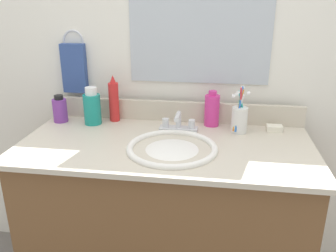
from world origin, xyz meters
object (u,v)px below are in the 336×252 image
(bottle_cream_purple, at_px, (60,110))
(bottle_mouthwash_teal, at_px, (92,108))
(cup_white_ceramic, at_px, (239,118))
(faucet, at_px, (178,124))
(bottle_spray_red, at_px, (114,100))
(hand_towel, at_px, (74,68))
(bottle_soap_pink, at_px, (212,110))
(soap_bar, at_px, (274,128))

(bottle_cream_purple, bearing_deg, bottle_mouthwash_teal, -2.19)
(bottle_mouthwash_teal, height_order, cup_white_ceramic, cup_white_ceramic)
(bottle_cream_purple, bearing_deg, faucet, -3.90)
(bottle_cream_purple, relative_size, bottle_spray_red, 0.58)
(faucet, distance_m, bottle_cream_purple, 0.54)
(hand_towel, relative_size, bottle_mouthwash_teal, 1.34)
(faucet, height_order, bottle_soap_pink, bottle_soap_pink)
(faucet, relative_size, soap_bar, 2.50)
(bottle_mouthwash_teal, relative_size, bottle_spray_red, 0.79)
(bottle_soap_pink, distance_m, soap_bar, 0.27)
(faucet, distance_m, cup_white_ceramic, 0.25)
(bottle_mouthwash_teal, distance_m, bottle_soap_pink, 0.52)
(hand_towel, relative_size, faucet, 1.38)
(faucet, xyz_separation_m, bottle_spray_red, (-0.30, 0.08, 0.07))
(hand_towel, xyz_separation_m, bottle_cream_purple, (-0.04, -0.11, -0.16))
(faucet, height_order, bottle_spray_red, bottle_spray_red)
(hand_towel, xyz_separation_m, faucet, (0.50, -0.14, -0.19))
(bottle_mouthwash_teal, height_order, bottle_spray_red, bottle_spray_red)
(cup_white_ceramic, bearing_deg, hand_towel, 170.41)
(bottle_mouthwash_teal, distance_m, cup_white_ceramic, 0.63)
(bottle_cream_purple, bearing_deg, hand_towel, 70.16)
(bottle_cream_purple, height_order, soap_bar, bottle_cream_purple)
(hand_towel, height_order, cup_white_ceramic, hand_towel)
(bottle_spray_red, xyz_separation_m, soap_bar, (0.70, -0.03, -0.08))
(hand_towel, distance_m, bottle_soap_pink, 0.65)
(soap_bar, bearing_deg, bottle_mouthwash_teal, -178.28)
(faucet, relative_size, bottle_mouthwash_teal, 0.98)
(bottle_soap_pink, bearing_deg, bottle_mouthwash_teal, -173.89)
(hand_towel, bearing_deg, soap_bar, -5.74)
(bottle_mouthwash_teal, bearing_deg, soap_bar, 1.72)
(bottle_cream_purple, distance_m, cup_white_ceramic, 0.78)
(bottle_cream_purple, xyz_separation_m, cup_white_ceramic, (0.78, -0.02, 0.01))
(bottle_cream_purple, distance_m, bottle_soap_pink, 0.67)
(faucet, relative_size, cup_white_ceramic, 0.82)
(hand_towel, height_order, bottle_mouthwash_teal, hand_towel)
(faucet, xyz_separation_m, cup_white_ceramic, (0.25, 0.02, 0.03))
(bottle_mouthwash_teal, bearing_deg, bottle_spray_red, 32.78)
(hand_towel, relative_size, cup_white_ceramic, 1.13)
(hand_towel, distance_m, cup_white_ceramic, 0.77)
(faucet, height_order, cup_white_ceramic, cup_white_ceramic)
(faucet, distance_m, bottle_spray_red, 0.32)
(hand_towel, height_order, bottle_spray_red, hand_towel)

